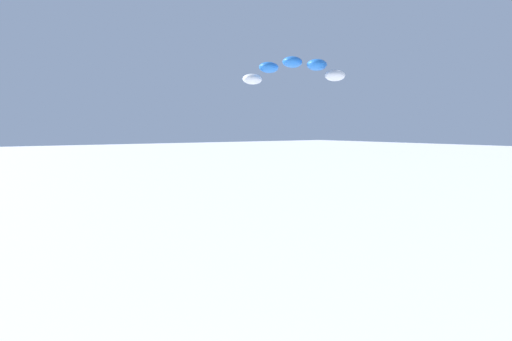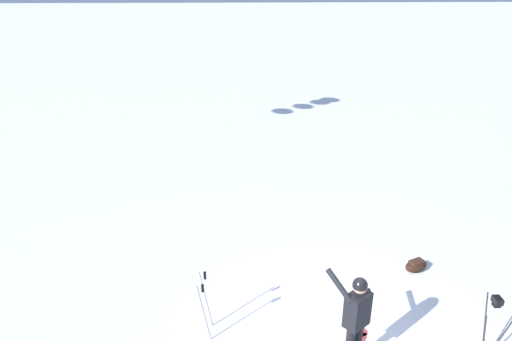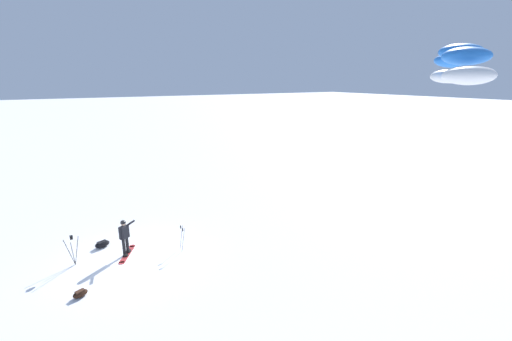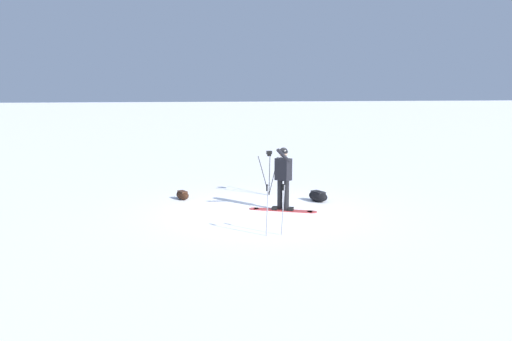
# 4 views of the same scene
# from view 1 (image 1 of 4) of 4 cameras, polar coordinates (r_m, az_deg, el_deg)

# --- Properties ---
(traction_kite) EXTENTS (4.16, 3.56, 1.07)m
(traction_kite) POSITION_cam_1_polar(r_m,az_deg,el_deg) (16.11, 5.67, 15.34)
(traction_kite) COLOR white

